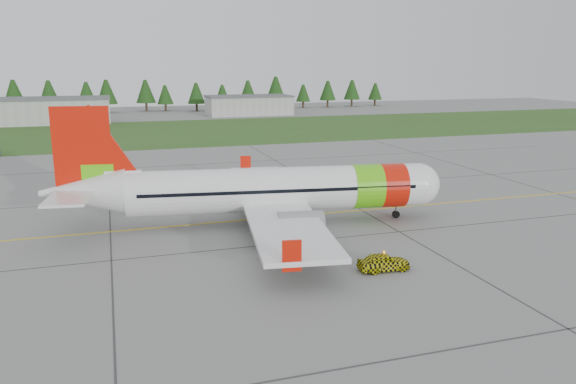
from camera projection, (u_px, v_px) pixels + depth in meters
name	position (u px, v px, depth m)	size (l,w,h in m)	color
ground	(295.00, 242.00, 47.93)	(320.00, 320.00, 0.00)	gray
aircraft	(269.00, 190.00, 52.81)	(37.27, 34.69, 11.33)	white
follow_me_car	(384.00, 245.00, 41.01)	(1.57, 1.33, 3.89)	#F8F10D
service_van	(71.00, 149.00, 86.20)	(1.38, 1.31, 3.97)	silver
grass_strip	(178.00, 132.00, 124.03)	(320.00, 50.00, 0.03)	#30561E
taxi_guideline	(269.00, 218.00, 55.35)	(120.00, 0.25, 0.02)	gold
hangar_west	(43.00, 111.00, 140.44)	(32.00, 14.00, 6.00)	#A8A8A3
hangar_east	(249.00, 106.00, 164.26)	(24.00, 12.00, 5.20)	#A8A8A3
treeline	(155.00, 95.00, 174.87)	(160.00, 8.00, 10.00)	#1C3F14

